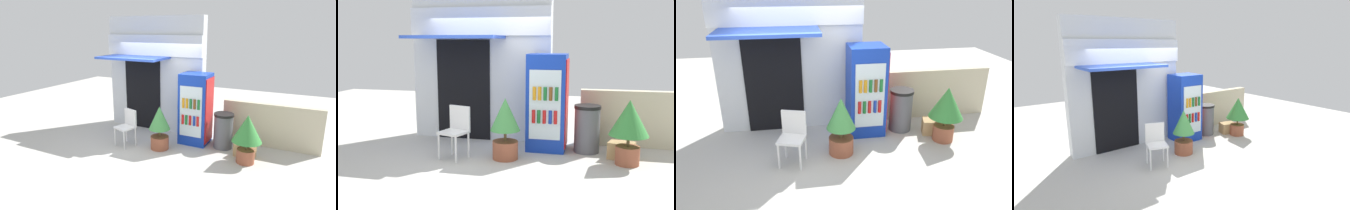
% 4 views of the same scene
% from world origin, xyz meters
% --- Properties ---
extents(ground, '(16.00, 16.00, 0.00)m').
position_xyz_m(ground, '(0.00, 0.00, 0.00)').
color(ground, beige).
extents(storefront_building, '(2.90, 1.28, 3.21)m').
position_xyz_m(storefront_building, '(-0.27, 1.34, 1.64)').
color(storefront_building, silver).
rests_on(storefront_building, ground).
extents(drink_cooler, '(0.73, 0.71, 1.81)m').
position_xyz_m(drink_cooler, '(1.21, 0.81, 0.90)').
color(drink_cooler, '#1438B2').
rests_on(drink_cooler, ground).
extents(plastic_chair, '(0.53, 0.52, 0.92)m').
position_xyz_m(plastic_chair, '(-0.28, -0.09, 0.54)').
color(plastic_chair, white).
rests_on(plastic_chair, ground).
extents(potted_plant_near_shop, '(0.52, 0.52, 1.08)m').
position_xyz_m(potted_plant_near_shop, '(0.58, 0.03, 0.61)').
color(potted_plant_near_shop, '#995138').
rests_on(potted_plant_near_shop, ground).
extents(potted_plant_curbside, '(0.65, 0.65, 1.10)m').
position_xyz_m(potted_plant_curbside, '(2.64, 0.19, 0.69)').
color(potted_plant_curbside, '#995138').
rests_on(potted_plant_curbside, ground).
extents(trash_bin, '(0.49, 0.49, 0.88)m').
position_xyz_m(trash_bin, '(1.95, 0.79, 0.44)').
color(trash_bin, '#595960').
rests_on(trash_bin, ground).
extents(stone_boundary_wall, '(2.36, 0.22, 1.10)m').
position_xyz_m(stone_boundary_wall, '(2.98, 1.39, 0.55)').
color(stone_boundary_wall, beige).
rests_on(stone_boundary_wall, ground).
extents(cardboard_box, '(0.50, 0.44, 0.30)m').
position_xyz_m(cardboard_box, '(2.56, 0.49, 0.15)').
color(cardboard_box, tan).
rests_on(cardboard_box, ground).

